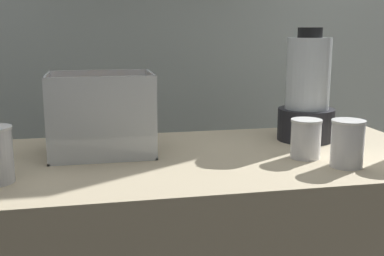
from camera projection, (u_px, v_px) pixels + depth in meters
name	position (u px, v px, depth m)	size (l,w,h in m)	color
back_wall_unit	(154.00, 24.00, 2.00)	(2.60, 0.24, 2.50)	silver
carrot_display_bin	(103.00, 127.00, 1.36)	(0.29, 0.21, 0.23)	white
blender_pitcher	(307.00, 95.00, 1.51)	(0.18, 0.18, 0.35)	black
juice_cup_pomegranate_left	(306.00, 141.00, 1.32)	(0.08, 0.08, 0.11)	white
juice_cup_carrot_middle	(347.00, 146.00, 1.23)	(0.09, 0.09, 0.12)	white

